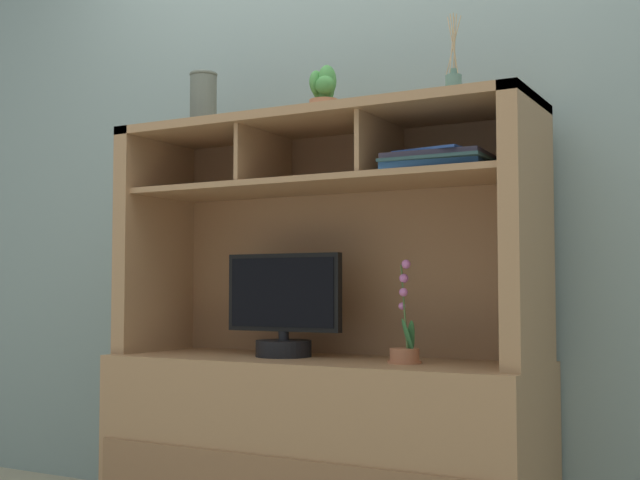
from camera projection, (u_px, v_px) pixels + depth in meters
back_wall at (357, 133)px, 3.06m from camera, size 6.00×0.02×2.80m
media_console at (321, 408)px, 2.76m from camera, size 1.46×0.54×1.41m
tv_monitor at (284, 312)px, 2.83m from camera, size 0.43×0.19×0.35m
potted_orchid at (405, 345)px, 2.57m from camera, size 0.11×0.11×0.32m
magazine_stack_left at (438, 162)px, 2.54m from camera, size 0.33×0.27×0.06m
diffuser_bottle at (454, 86)px, 2.59m from camera, size 0.05×0.05×0.28m
potted_succulent at (324, 92)px, 2.84m from camera, size 0.12×0.12×0.18m
ceramic_vase at (203, 100)px, 3.03m from camera, size 0.10×0.10×0.21m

